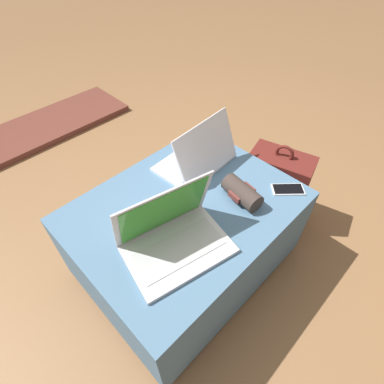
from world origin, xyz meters
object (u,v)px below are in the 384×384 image
Objects in this scene: laptop_near at (173,236)px; wrist_brace at (242,192)px; laptop_far at (198,158)px; backpack at (275,187)px; cell_phone at (288,189)px.

wrist_brace is (0.36, -0.03, -0.01)m from laptop_near.
laptop_far reaches higher than backpack.
laptop_near reaches higher than backpack.
laptop_near is 2.86× the size of cell_phone.
wrist_brace is at bearing 80.64° from backpack.
backpack is 2.74× the size of wrist_brace.
laptop_far is 2.47× the size of cell_phone.
laptop_near reaches higher than cell_phone.
wrist_brace reaches higher than backpack.
laptop_near is at bearing 75.56° from backpack.
backpack is (0.39, -0.24, -0.30)m from laptop_far.
backpack is at bearing -11.11° from cell_phone.
backpack is at bearing 5.70° from wrist_brace.
laptop_far is at bearing 43.21° from backpack.
cell_phone is 0.37m from backpack.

